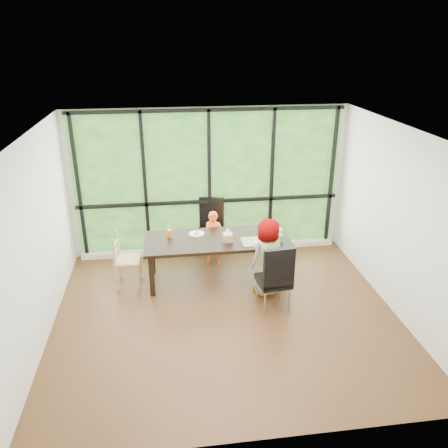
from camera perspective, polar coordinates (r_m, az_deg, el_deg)
The scene contains 23 objects.
ground at distance 6.81m, azimuth 0.29°, elevation -11.45°, with size 5.00×5.00×0.00m, color black.
back_wall at distance 8.24m, azimuth -1.89°, elevation 5.32°, with size 5.00×5.00×0.00m, color silver.
foliage_backdrop at distance 8.22m, azimuth -1.88°, elevation 5.27°, with size 4.80×0.02×2.65m, color #1D4A16.
window_mullions at distance 8.18m, azimuth -1.85°, elevation 5.19°, with size 4.80×0.06×2.65m, color black, non-canonical shape.
window_sill at distance 8.63m, azimuth -1.71°, elevation -3.13°, with size 4.80×0.12×0.10m, color silver.
dining_table at distance 7.54m, azimuth -0.86°, elevation -4.47°, with size 2.36×0.95×0.75m, color black.
chair_window_leather at distance 8.28m, azimuth -1.84°, elevation -0.59°, with size 0.46×0.46×1.08m, color black.
chair_interior_leather at distance 6.74m, azimuth 6.31°, elevation -6.59°, with size 0.46×0.46×1.08m, color black.
chair_end_beech at distance 7.52m, azimuth -12.09°, elevation -4.47°, with size 0.42×0.40×0.90m, color tan.
child_toddler at distance 7.99m, azimuth -1.36°, elevation -1.82°, with size 0.36×0.24×0.99m, color #FF5E19.
child_older at distance 7.06m, azimuth 5.30°, elevation -4.21°, with size 0.62×0.40×1.27m, color slate.
placemat at distance 7.30m, azimuth 4.20°, elevation -2.20°, with size 0.49×0.36×0.01m, color tan.
plate_far at distance 7.55m, azimuth -3.49°, elevation -1.24°, with size 0.26×0.26×0.02m, color white.
plate_near at distance 7.28m, azimuth 4.65°, elevation -2.25°, with size 0.20×0.20×0.01m, color white.
orange_cup at distance 7.47m, azimuth -6.93°, elevation -1.18°, with size 0.08×0.08×0.13m, color orange.
green_cup at distance 7.30m, azimuth 7.18°, elevation -1.77°, with size 0.08×0.08×0.13m, color #61CE35.
white_mug at distance 7.58m, azimuth 7.05°, elevation -0.94°, with size 0.09×0.09×0.10m, color white.
tissue_box at distance 7.26m, azimuth 0.48°, elevation -1.74°, with size 0.15×0.15×0.13m, color tan.
crepe_rolls_far at distance 7.54m, azimuth -3.49°, elevation -1.06°, with size 0.10×0.12×0.04m, color tan, non-canonical shape.
crepe_rolls_near at distance 7.27m, azimuth 4.65°, elevation -2.08°, with size 0.15×0.12×0.04m, color tan, non-canonical shape.
straw_white at distance 7.43m, azimuth -6.97°, elevation -0.45°, with size 0.01×0.01×0.20m, color white.
straw_pink at distance 7.26m, azimuth 7.22°, elevation -1.03°, with size 0.01×0.01×0.20m, color pink.
tissue at distance 7.21m, azimuth 0.49°, elevation -0.88°, with size 0.12×0.12×0.11m, color white.
Camera 1 is at (-0.80, -5.56, 3.86)m, focal length 36.12 mm.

